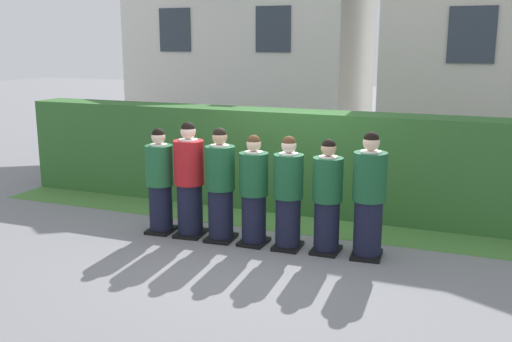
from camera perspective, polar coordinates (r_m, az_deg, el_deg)
ground_plane at (r=8.44m, az=0.00°, el=-6.98°), size 60.00×60.00×0.00m
student_front_row_0 at (r=8.84m, az=-9.26°, el=-1.19°), size 0.41×0.51×1.57m
student_in_red_blazer at (r=8.61m, az=-6.45°, el=-1.08°), size 0.44×0.52×1.69m
student_front_row_2 at (r=8.38m, az=-3.46°, el=-1.59°), size 0.42×0.49×1.63m
student_front_row_3 at (r=8.21m, az=-0.22°, el=-2.13°), size 0.40×0.45×1.56m
student_front_row_4 at (r=8.05m, az=3.13°, el=-2.40°), size 0.41×0.50×1.57m
student_front_row_5 at (r=7.94m, az=6.90°, el=-2.73°), size 0.40×0.45×1.56m
student_front_row_6 at (r=7.83m, az=10.85°, el=-2.62°), size 0.44×0.54×1.68m
hedge at (r=9.89m, az=4.01°, el=0.97°), size 10.33×0.70×1.68m
school_building_annex at (r=17.27m, az=-0.12°, el=14.69°), size 6.41×4.55×6.79m
lawn_strip at (r=9.37m, az=2.41°, el=-4.97°), size 10.33×0.90×0.01m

